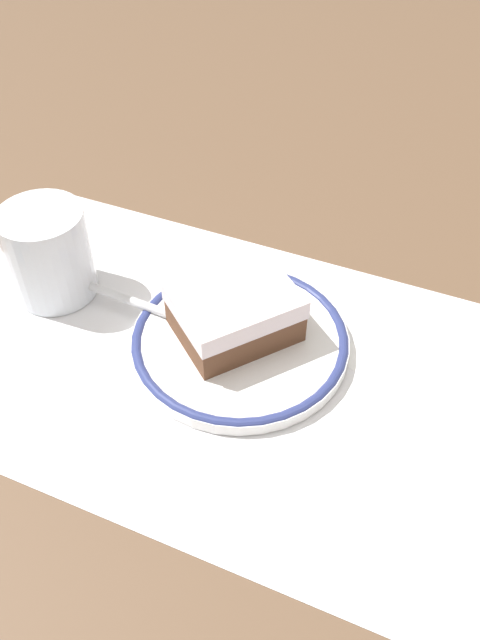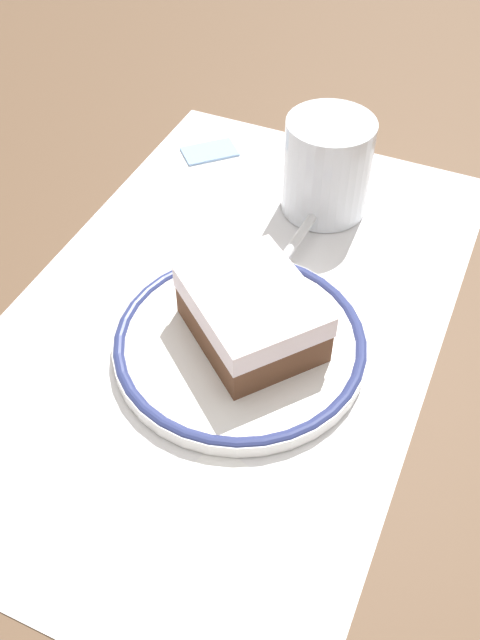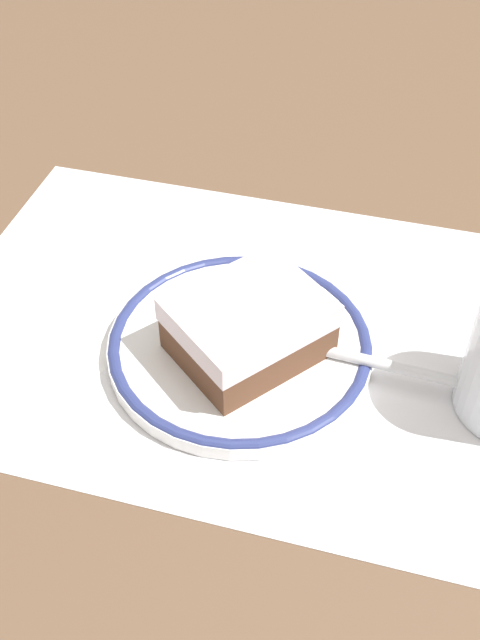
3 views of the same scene
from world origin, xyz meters
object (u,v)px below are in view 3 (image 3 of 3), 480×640
object	(u,v)px
napkin	(24,367)
cake_slice	(248,326)
plate	(240,345)
spoon	(336,353)

from	to	relation	value
napkin	cake_slice	bearing A→B (deg)	17.86
plate	napkin	distance (m)	0.14
spoon	napkin	xyz separation A→B (m)	(-0.20, -0.05, -0.01)
cake_slice	napkin	world-z (taller)	cake_slice
spoon	plate	bearing A→B (deg)	-177.79
plate	napkin	size ratio (longest dim) A/B	1.76
plate	cake_slice	world-z (taller)	cake_slice
napkin	plate	bearing A→B (deg)	20.90
spoon	napkin	bearing A→B (deg)	-164.84
plate	napkin	bearing A→B (deg)	-159.10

